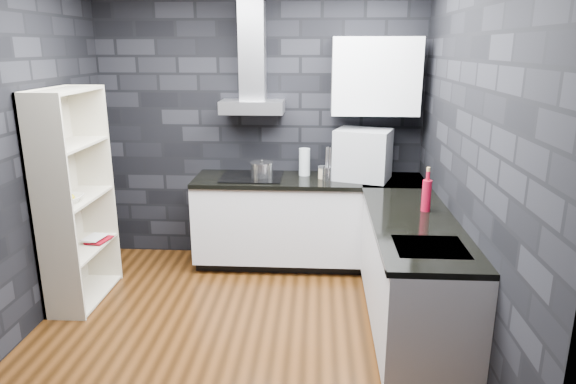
# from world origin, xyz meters

# --- Properties ---
(ground) EXTENTS (3.20, 3.20, 0.00)m
(ground) POSITION_xyz_m (0.00, 0.00, 0.00)
(ground) COLOR #47260E
(wall_back) EXTENTS (3.20, 0.05, 2.70)m
(wall_back) POSITION_xyz_m (0.00, 1.62, 1.35)
(wall_back) COLOR black
(wall_back) RESTS_ON ground
(wall_front) EXTENTS (3.20, 0.05, 2.70)m
(wall_front) POSITION_xyz_m (0.00, -1.62, 1.35)
(wall_front) COLOR black
(wall_front) RESTS_ON ground
(wall_left) EXTENTS (0.05, 3.20, 2.70)m
(wall_left) POSITION_xyz_m (-1.62, 0.00, 1.35)
(wall_left) COLOR black
(wall_left) RESTS_ON ground
(wall_right) EXTENTS (0.05, 3.20, 2.70)m
(wall_right) POSITION_xyz_m (1.62, 0.00, 1.35)
(wall_right) COLOR black
(wall_right) RESTS_ON ground
(toekick_back) EXTENTS (2.18, 0.50, 0.10)m
(toekick_back) POSITION_xyz_m (0.50, 1.34, 0.05)
(toekick_back) COLOR black
(toekick_back) RESTS_ON ground
(toekick_right) EXTENTS (0.50, 1.78, 0.10)m
(toekick_right) POSITION_xyz_m (1.34, 0.10, 0.05)
(toekick_right) COLOR black
(toekick_right) RESTS_ON ground
(counter_back_cab) EXTENTS (2.20, 0.60, 0.76)m
(counter_back_cab) POSITION_xyz_m (0.50, 1.30, 0.48)
(counter_back_cab) COLOR silver
(counter_back_cab) RESTS_ON ground
(counter_right_cab) EXTENTS (0.60, 1.80, 0.76)m
(counter_right_cab) POSITION_xyz_m (1.30, 0.10, 0.48)
(counter_right_cab) COLOR silver
(counter_right_cab) RESTS_ON ground
(counter_back_top) EXTENTS (2.20, 0.62, 0.04)m
(counter_back_top) POSITION_xyz_m (0.50, 1.29, 0.88)
(counter_back_top) COLOR black
(counter_back_top) RESTS_ON counter_back_cab
(counter_right_top) EXTENTS (0.62, 1.80, 0.04)m
(counter_right_top) POSITION_xyz_m (1.29, 0.10, 0.88)
(counter_right_top) COLOR black
(counter_right_top) RESTS_ON counter_right_cab
(counter_corner_top) EXTENTS (0.62, 0.62, 0.04)m
(counter_corner_top) POSITION_xyz_m (1.30, 1.30, 0.88)
(counter_corner_top) COLOR black
(counter_corner_top) RESTS_ON counter_right_cab
(hood_body) EXTENTS (0.60, 0.34, 0.12)m
(hood_body) POSITION_xyz_m (-0.05, 1.43, 1.56)
(hood_body) COLOR #B8B9BE
(hood_body) RESTS_ON wall_back
(hood_chimney) EXTENTS (0.24, 0.20, 0.90)m
(hood_chimney) POSITION_xyz_m (-0.05, 1.50, 2.07)
(hood_chimney) COLOR #B8B9BE
(hood_chimney) RESTS_ON hood_body
(upper_cabinet) EXTENTS (0.80, 0.35, 0.70)m
(upper_cabinet) POSITION_xyz_m (1.10, 1.43, 1.85)
(upper_cabinet) COLOR silver
(upper_cabinet) RESTS_ON wall_back
(cooktop) EXTENTS (0.58, 0.50, 0.01)m
(cooktop) POSITION_xyz_m (-0.05, 1.30, 0.91)
(cooktop) COLOR black
(cooktop) RESTS_ON counter_back_top
(sink_rim) EXTENTS (0.44, 0.40, 0.01)m
(sink_rim) POSITION_xyz_m (1.30, -0.40, 0.89)
(sink_rim) COLOR #B8B9BE
(sink_rim) RESTS_ON counter_right_top
(pot) EXTENTS (0.27, 0.27, 0.13)m
(pot) POSITION_xyz_m (0.05, 1.29, 0.97)
(pot) COLOR silver
(pot) RESTS_ON cooktop
(glass_vase) EXTENTS (0.13, 0.13, 0.26)m
(glass_vase) POSITION_xyz_m (0.45, 1.42, 1.03)
(glass_vase) COLOR silver
(glass_vase) RESTS_ON counter_back_top
(storage_jar) EXTENTS (0.10, 0.10, 0.10)m
(storage_jar) POSITION_xyz_m (0.63, 1.30, 0.95)
(storage_jar) COLOR tan
(storage_jar) RESTS_ON counter_back_top
(utensil_crock) EXTENTS (0.11, 0.11, 0.13)m
(utensil_crock) POSITION_xyz_m (0.68, 1.22, 0.96)
(utensil_crock) COLOR silver
(utensil_crock) RESTS_ON counter_back_top
(appliance_garage) EXTENTS (0.59, 0.52, 0.49)m
(appliance_garage) POSITION_xyz_m (1.00, 1.30, 1.12)
(appliance_garage) COLOR #9EA1A5
(appliance_garage) RESTS_ON counter_back_top
(red_bottle) EXTENTS (0.08, 0.08, 0.24)m
(red_bottle) POSITION_xyz_m (1.41, 0.34, 1.02)
(red_bottle) COLOR maroon
(red_bottle) RESTS_ON counter_right_top
(bookshelf) EXTENTS (0.51, 0.86, 1.80)m
(bookshelf) POSITION_xyz_m (-1.42, 0.49, 0.90)
(bookshelf) COLOR beige
(bookshelf) RESTS_ON ground
(fruit_bowl) EXTENTS (0.25, 0.25, 0.06)m
(fruit_bowl) POSITION_xyz_m (-1.42, 0.35, 0.94)
(fruit_bowl) COLOR silver
(fruit_bowl) RESTS_ON bookshelf
(book_red) EXTENTS (0.17, 0.05, 0.23)m
(book_red) POSITION_xyz_m (-1.41, 0.67, 0.57)
(book_red) COLOR maroon
(book_red) RESTS_ON bookshelf
(book_second) EXTENTS (0.15, 0.04, 0.21)m
(book_second) POSITION_xyz_m (-1.44, 0.66, 0.59)
(book_second) COLOR #B2B2B2
(book_second) RESTS_ON bookshelf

